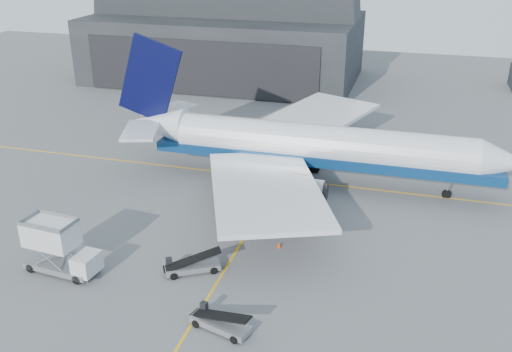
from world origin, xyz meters
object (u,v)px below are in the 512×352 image
(airliner, at_px, (306,145))
(pushback_tug, at_px, (239,200))
(catering_truck, at_px, (58,248))
(belt_loader_b, at_px, (220,323))
(belt_loader_a, at_px, (192,266))

(airliner, height_order, pushback_tug, airliner)
(catering_truck, distance_m, pushback_tug, 19.58)
(pushback_tug, height_order, belt_loader_b, pushback_tug)
(catering_truck, xyz_separation_m, belt_loader_b, (15.79, -3.57, -1.75))
(pushback_tug, bearing_deg, belt_loader_b, -65.71)
(belt_loader_a, bearing_deg, belt_loader_b, -84.05)
(airliner, distance_m, belt_loader_b, 28.29)
(pushback_tug, bearing_deg, airliner, 67.63)
(catering_truck, relative_size, pushback_tug, 1.50)
(airliner, distance_m, belt_loader_a, 22.50)
(catering_truck, bearing_deg, belt_loader_a, 20.85)
(belt_loader_a, height_order, belt_loader_b, belt_loader_a)
(airliner, bearing_deg, pushback_tug, -123.12)
(airliner, distance_m, pushback_tug, 10.67)
(pushback_tug, relative_size, belt_loader_a, 0.94)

